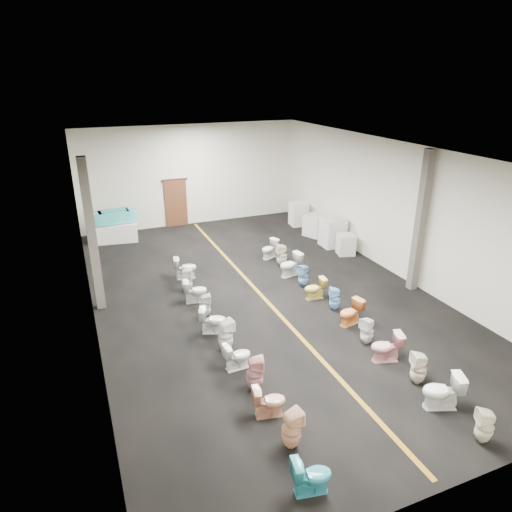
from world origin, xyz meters
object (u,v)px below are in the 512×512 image
object	(u,v)px
toilet_right_0	(485,426)
toilet_left_7	(205,306)
toilet_right_7	(315,288)
toilet_right_10	(282,255)
appliance_crate_c	(315,225)
toilet_left_3	(255,373)
toilet_left_9	(187,280)
appliance_crate_d	(299,214)
toilet_left_0	(312,476)
toilet_right_3	(386,347)
toilet_right_8	(303,276)
toilet_right_5	(351,313)
toilet_left_6	(213,320)
toilet_left_5	(226,335)
display_table	(116,232)
toilet_right_11	(270,249)
toilet_right_6	(335,299)
toilet_left_2	(269,401)
toilet_left_1	(291,430)
toilet_left_4	(237,356)
appliance_crate_b	(333,232)
bathtub	(114,216)
appliance_crate_a	(346,244)
toilet_left_10	(185,268)
toilet_right_1	(442,391)
toilet_right_9	(291,265)
toilet_right_2	(419,368)
toilet_left_8	(195,291)
toilet_right_4	(367,331)

from	to	relation	value
toilet_right_0	toilet_left_7	bearing A→B (deg)	-129.79
toilet_left_7	toilet_right_7	world-z (taller)	toilet_left_7
toilet_right_10	appliance_crate_c	bearing A→B (deg)	137.78
toilet_left_3	toilet_left_9	xyz separation A→B (m)	(-0.15, 5.39, -0.02)
appliance_crate_d	toilet_left_0	world-z (taller)	appliance_crate_d
toilet_right_3	toilet_right_8	size ratio (longest dim) A/B	0.99
toilet_left_0	toilet_right_5	xyz separation A→B (m)	(3.68, 4.45, 0.01)
toilet_right_8	toilet_left_6	bearing A→B (deg)	-83.98
appliance_crate_d	toilet_left_9	bearing A→B (deg)	-143.55
toilet_left_5	toilet_right_8	distance (m)	4.38
display_table	toilet_right_11	world-z (taller)	display_table
toilet_right_6	toilet_left_2	bearing A→B (deg)	-27.42
toilet_left_1	toilet_left_4	distance (m)	2.71
toilet_left_2	toilet_left_6	distance (m)	3.54
appliance_crate_b	toilet_right_10	xyz separation A→B (m)	(-2.79, -1.12, -0.17)
toilet_left_3	toilet_left_5	world-z (taller)	toilet_left_5
toilet_left_0	toilet_left_3	xyz separation A→B (m)	(0.14, 2.84, 0.06)
toilet_left_6	toilet_right_11	distance (m)	5.63
toilet_right_3	toilet_left_5	bearing A→B (deg)	-102.76
bathtub	appliance_crate_a	size ratio (longest dim) A/B	2.34
toilet_left_7	toilet_right_3	xyz separation A→B (m)	(3.44, -3.77, 0.03)
toilet_left_3	toilet_left_6	world-z (taller)	toilet_left_3
appliance_crate_d	appliance_crate_b	bearing A→B (deg)	-90.00
toilet_left_7	toilet_right_5	xyz separation A→B (m)	(3.62, -1.95, 0.01)
appliance_crate_a	toilet_left_10	xyz separation A→B (m)	(-6.29, 0.17, -0.01)
toilet_right_3	toilet_right_7	distance (m)	3.57
toilet_right_0	toilet_right_8	xyz separation A→B (m)	(0.05, 7.37, 0.02)
appliance_crate_b	toilet_right_1	size ratio (longest dim) A/B	1.44
toilet_left_9	toilet_right_0	size ratio (longest dim) A/B	1.07
toilet_right_6	toilet_right_9	bearing A→B (deg)	-157.98
appliance_crate_b	toilet_left_7	world-z (taller)	appliance_crate_b
toilet_right_2	appliance_crate_b	bearing A→B (deg)	178.33
toilet_left_2	toilet_right_7	distance (m)	5.46
toilet_right_3	bathtub	bearing A→B (deg)	-139.44
toilet_left_7	toilet_right_7	xyz separation A→B (m)	(3.47, -0.20, -0.01)
toilet_left_0	toilet_left_8	size ratio (longest dim) A/B	0.95
appliance_crate_c	toilet_right_3	size ratio (longest dim) A/B	1.21
appliance_crate_a	toilet_left_9	size ratio (longest dim) A/B	1.01
toilet_right_2	toilet_left_3	bearing A→B (deg)	-91.87
appliance_crate_a	toilet_right_5	xyz separation A→B (m)	(-2.80, -4.60, -0.03)
toilet_left_5	toilet_left_10	size ratio (longest dim) A/B	1.10
toilet_left_0	toilet_left_10	size ratio (longest dim) A/B	0.91
toilet_right_4	toilet_right_6	bearing A→B (deg)	154.44
toilet_left_8	toilet_right_11	bearing A→B (deg)	-45.65
toilet_left_3	toilet_right_10	world-z (taller)	toilet_right_10
toilet_right_2	toilet_right_3	size ratio (longest dim) A/B	1.03
appliance_crate_a	toilet_right_0	distance (m)	9.75
toilet_left_7	toilet_left_8	size ratio (longest dim) A/B	0.96
toilet_left_7	toilet_right_6	size ratio (longest dim) A/B	0.98
appliance_crate_a	toilet_left_6	distance (m)	7.38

